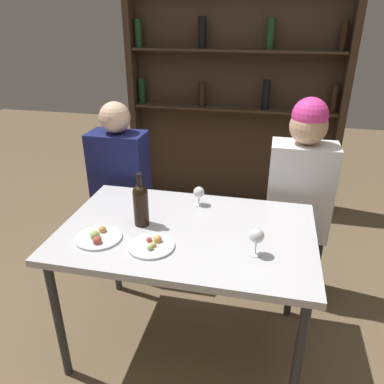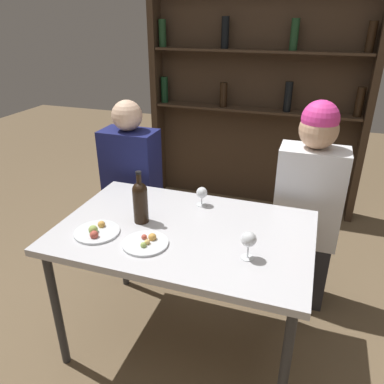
% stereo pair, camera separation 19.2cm
% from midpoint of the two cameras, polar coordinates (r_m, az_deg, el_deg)
% --- Properties ---
extents(ground_plane, '(10.00, 10.00, 0.00)m').
position_cam_midpoint_polar(ground_plane, '(2.38, -3.18, -21.71)').
color(ground_plane, brown).
extents(dining_table, '(1.27, 0.82, 0.76)m').
position_cam_midpoint_polar(dining_table, '(1.93, -3.68, -7.48)').
color(dining_table, silver).
rests_on(dining_table, ground_plane).
extents(wine_rack_wall, '(1.98, 0.21, 2.23)m').
position_cam_midpoint_polar(wine_rack_wall, '(3.57, 4.90, 15.75)').
color(wine_rack_wall, '#38281C').
rests_on(wine_rack_wall, ground_plane).
extents(wine_bottle, '(0.08, 0.08, 0.28)m').
position_cam_midpoint_polar(wine_bottle, '(1.90, -10.73, -1.74)').
color(wine_bottle, black).
rests_on(wine_bottle, dining_table).
extents(wine_glass_0, '(0.07, 0.07, 0.13)m').
position_cam_midpoint_polar(wine_glass_0, '(1.66, 6.57, -6.85)').
color(wine_glass_0, silver).
rests_on(wine_glass_0, dining_table).
extents(wine_glass_1, '(0.06, 0.06, 0.11)m').
position_cam_midpoint_polar(wine_glass_1, '(2.09, -1.58, -0.20)').
color(wine_glass_1, silver).
rests_on(wine_glass_1, dining_table).
extents(food_plate_0, '(0.22, 0.22, 0.04)m').
position_cam_midpoint_polar(food_plate_0, '(1.77, -9.30, -8.10)').
color(food_plate_0, silver).
rests_on(food_plate_0, dining_table).
extents(food_plate_1, '(0.22, 0.22, 0.05)m').
position_cam_midpoint_polar(food_plate_1, '(1.88, -16.96, -6.67)').
color(food_plate_1, silver).
rests_on(food_plate_1, dining_table).
extents(seated_person_left, '(0.37, 0.22, 1.25)m').
position_cam_midpoint_polar(seated_person_left, '(2.67, -12.68, -0.70)').
color(seated_person_left, '#26262B').
rests_on(seated_person_left, ground_plane).
extents(seated_person_right, '(0.39, 0.22, 1.33)m').
position_cam_midpoint_polar(seated_person_right, '(2.42, 13.66, -1.96)').
color(seated_person_right, '#26262B').
rests_on(seated_person_right, ground_plane).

